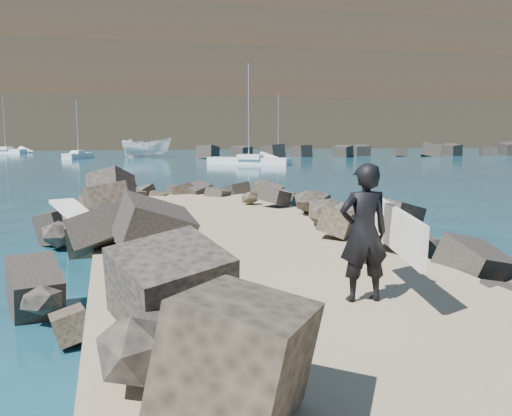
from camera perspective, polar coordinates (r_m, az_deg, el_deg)
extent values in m
plane|color=#0F384C|center=(11.92, -1.21, -6.56)|extent=(800.00, 800.00, 0.00)
cube|color=#8C7759|center=(9.97, 1.45, -7.58)|extent=(6.00, 26.00, 0.60)
cube|color=black|center=(10.05, -15.59, -6.57)|extent=(2.60, 22.00, 1.00)
cube|color=black|center=(11.48, 14.86, -4.80)|extent=(2.60, 22.00, 1.00)
cube|color=black|center=(76.24, 15.15, 5.49)|extent=(52.00, 4.00, 1.20)
cube|color=#2D4919|center=(172.22, -10.49, 11.72)|extent=(360.00, 140.00, 32.00)
cube|color=white|center=(12.60, -17.18, -1.32)|extent=(1.41, 2.26, 0.07)
imported|color=silver|center=(70.71, -10.87, 5.94)|extent=(6.34, 3.35, 2.32)
imported|color=black|center=(7.89, 10.73, -2.45)|extent=(0.72, 0.50, 1.90)
cube|color=silver|center=(8.08, 13.62, -1.92)|extent=(0.47, 2.33, 0.74)
cylinder|color=white|center=(195.73, 14.99, 16.90)|extent=(8.63, 8.63, 7.55)
cube|color=silver|center=(68.86, -17.32, 4.94)|extent=(3.41, 5.49, 0.80)
cylinder|color=gray|center=(68.82, -17.43, 7.74)|extent=(0.12, 0.12, 6.04)
cube|color=silver|center=(68.25, -17.36, 5.34)|extent=(1.44, 1.76, 0.44)
cube|color=silver|center=(83.35, 2.23, 5.65)|extent=(3.45, 7.27, 0.80)
cylinder|color=gray|center=(83.32, 2.25, 8.58)|extent=(0.12, 0.12, 7.82)
cube|color=silver|center=(82.55, 2.40, 5.98)|extent=(1.64, 2.23, 0.44)
cube|color=silver|center=(110.60, 2.72, 6.10)|extent=(2.03, 5.39, 0.80)
cylinder|color=gray|center=(110.57, 2.73, 7.78)|extent=(0.12, 0.12, 5.80)
cube|color=silver|center=(110.00, 2.82, 6.35)|extent=(1.08, 1.60, 0.44)
cube|color=silver|center=(53.26, -0.72, 4.63)|extent=(7.38, 5.94, 0.80)
cylinder|color=gray|center=(53.23, -0.73, 9.65)|extent=(0.12, 0.12, 8.61)
cube|color=silver|center=(52.71, -0.58, 5.15)|extent=(2.51, 2.29, 0.44)
cube|color=silver|center=(90.71, -23.75, 5.18)|extent=(6.32, 5.36, 0.80)
cylinder|color=gray|center=(90.68, -23.89, 7.77)|extent=(0.12, 0.12, 7.51)
cube|color=silver|center=(90.20, -23.82, 5.48)|extent=(2.18, 2.03, 0.44)
cube|color=white|center=(178.96, -14.09, 17.19)|extent=(8.00, 6.00, 3.50)
cube|color=white|center=(166.58, -1.26, 18.24)|extent=(12.00, 7.00, 4.00)
cube|color=white|center=(188.53, 8.72, 16.73)|extent=(6.00, 6.00, 3.00)
cube|color=white|center=(180.17, 17.51, 17.24)|extent=(5.00, 5.00, 5.00)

